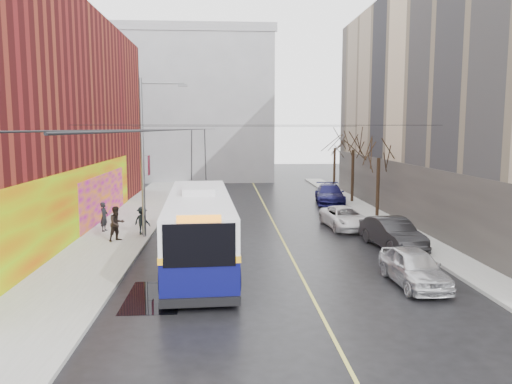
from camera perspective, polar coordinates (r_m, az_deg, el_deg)
The scene contains 22 objects.
ground at distance 19.25m, azimuth 1.74°, elevation -11.64°, with size 140.00×140.00×0.00m, color black.
sidewalk_left at distance 31.39m, azimuth -15.11°, elevation -4.31°, with size 4.00×60.00×0.15m, color gray.
sidewalk_right at distance 32.56m, azimuth 15.73°, elevation -3.92°, with size 2.00×60.00×0.15m, color gray.
lane_line at distance 32.89m, azimuth 2.09°, elevation -3.67°, with size 0.12×50.00×0.01m, color #BFB74C.
building_right at distance 37.22m, azimuth 26.96°, elevation 9.19°, with size 14.06×36.00×16.00m.
building_far at distance 63.33m, azimuth -7.57°, elevation 9.71°, with size 20.50×12.10×18.00m.
streetlight_pole at distance 28.51m, azimuth -12.55°, elevation 4.30°, with size 2.65×0.60×9.00m.
catenary_wires at distance 32.91m, azimuth -5.06°, elevation 7.25°, with size 18.00×60.00×0.22m.
tree_near at distance 35.79m, azimuth 13.89°, elevation 5.03°, with size 3.20×3.20×6.40m.
tree_mid at distance 42.51m, azimuth 11.07°, elevation 5.80°, with size 3.20×3.20×6.68m.
tree_far at distance 49.32m, azimuth 9.01°, elevation 5.90°, with size 3.20×3.20×6.57m.
puddle at distance 19.37m, azimuth -11.55°, elevation -11.65°, with size 2.05×3.75×0.01m, color black.
pigeons_flying at distance 28.49m, azimuth -4.37°, elevation 9.80°, with size 5.99×1.34×1.05m.
trolleybus at distance 23.31m, azimuth -6.49°, elevation -3.94°, with size 3.57×13.22×6.20m.
parked_car_a at distance 21.10m, azimuth 17.59°, elevation -8.17°, with size 1.76×4.37×1.49m, color silver.
parked_car_b at distance 27.09m, azimuth 15.30°, elevation -4.58°, with size 1.69×4.84×1.60m, color black.
parked_car_c at distance 31.83m, azimuth 10.13°, elevation -2.91°, with size 2.25×4.88×1.36m, color white.
parked_car_d at distance 42.00m, azimuth 8.42°, elevation -0.25°, with size 2.26×5.56×1.61m, color #17164F.
following_car at distance 39.13m, azimuth -6.42°, elevation -0.78°, with size 1.87×4.65×1.58m, color silver.
pedestrian_a at distance 31.06m, azimuth -16.96°, elevation -2.72°, with size 0.63×0.42×1.74m, color black.
pedestrian_b at distance 28.19m, azimuth -15.62°, elevation -3.50°, with size 0.92×0.72×1.90m, color black.
pedestrian_c at distance 29.53m, azimuth -12.88°, elevation -3.21°, with size 1.05×0.60×1.62m, color black.
Camera 1 is at (-1.71, -18.13, 6.23)m, focal length 35.00 mm.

